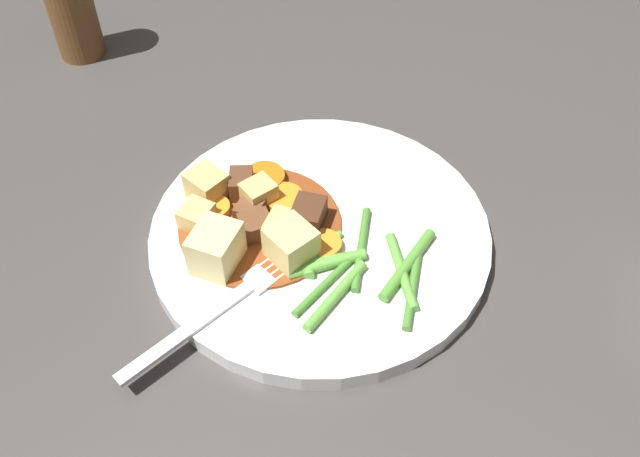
# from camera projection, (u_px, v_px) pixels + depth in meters

# --- Properties ---
(ground_plane) EXTENTS (3.00, 3.00, 0.00)m
(ground_plane) POSITION_uv_depth(u_px,v_px,m) (320.00, 241.00, 0.57)
(ground_plane) COLOR #423F3D
(dinner_plate) EXTENTS (0.27, 0.27, 0.02)m
(dinner_plate) POSITION_uv_depth(u_px,v_px,m) (320.00, 235.00, 0.57)
(dinner_plate) COLOR white
(dinner_plate) RESTS_ON ground_plane
(stew_sauce) EXTENTS (0.13, 0.13, 0.00)m
(stew_sauce) POSITION_uv_depth(u_px,v_px,m) (260.00, 225.00, 0.56)
(stew_sauce) COLOR brown
(stew_sauce) RESTS_ON dinner_plate
(carrot_slice_0) EXTENTS (0.04, 0.04, 0.01)m
(carrot_slice_0) POSITION_uv_depth(u_px,v_px,m) (323.00, 246.00, 0.55)
(carrot_slice_0) COLOR orange
(carrot_slice_0) RESTS_ON dinner_plate
(carrot_slice_1) EXTENTS (0.04, 0.04, 0.01)m
(carrot_slice_1) POSITION_uv_depth(u_px,v_px,m) (284.00, 200.00, 0.58)
(carrot_slice_1) COLOR orange
(carrot_slice_1) RESTS_ON dinner_plate
(carrot_slice_2) EXTENTS (0.04, 0.04, 0.01)m
(carrot_slice_2) POSITION_uv_depth(u_px,v_px,m) (219.00, 239.00, 0.55)
(carrot_slice_2) COLOR orange
(carrot_slice_2) RESTS_ON dinner_plate
(carrot_slice_3) EXTENTS (0.04, 0.04, 0.01)m
(carrot_slice_3) POSITION_uv_depth(u_px,v_px,m) (214.00, 210.00, 0.57)
(carrot_slice_3) COLOR orange
(carrot_slice_3) RESTS_ON dinner_plate
(carrot_slice_4) EXTENTS (0.04, 0.04, 0.01)m
(carrot_slice_4) POSITION_uv_depth(u_px,v_px,m) (265.00, 179.00, 0.59)
(carrot_slice_4) COLOR orange
(carrot_slice_4) RESTS_ON dinner_plate
(potato_chunk_0) EXTENTS (0.03, 0.03, 0.02)m
(potato_chunk_0) POSITION_uv_depth(u_px,v_px,m) (197.00, 217.00, 0.56)
(potato_chunk_0) COLOR #DBBC6B
(potato_chunk_0) RESTS_ON dinner_plate
(potato_chunk_1) EXTENTS (0.04, 0.04, 0.03)m
(potato_chunk_1) POSITION_uv_depth(u_px,v_px,m) (291.00, 245.00, 0.53)
(potato_chunk_1) COLOR #E5CC7A
(potato_chunk_1) RESTS_ON dinner_plate
(potato_chunk_2) EXTENTS (0.03, 0.03, 0.02)m
(potato_chunk_2) POSITION_uv_depth(u_px,v_px,m) (283.00, 228.00, 0.55)
(potato_chunk_2) COLOR #DBBC6B
(potato_chunk_2) RESTS_ON dinner_plate
(potato_chunk_3) EXTENTS (0.04, 0.04, 0.03)m
(potato_chunk_3) POSITION_uv_depth(u_px,v_px,m) (207.00, 186.00, 0.58)
(potato_chunk_3) COLOR #DBBC6B
(potato_chunk_3) RESTS_ON dinner_plate
(potato_chunk_4) EXTENTS (0.03, 0.03, 0.02)m
(potato_chunk_4) POSITION_uv_depth(u_px,v_px,m) (259.00, 195.00, 0.57)
(potato_chunk_4) COLOR #DBBC6B
(potato_chunk_4) RESTS_ON dinner_plate
(potato_chunk_5) EXTENTS (0.04, 0.04, 0.04)m
(potato_chunk_5) POSITION_uv_depth(u_px,v_px,m) (216.00, 249.00, 0.53)
(potato_chunk_5) COLOR #EAD68C
(potato_chunk_5) RESTS_ON dinner_plate
(meat_chunk_0) EXTENTS (0.02, 0.03, 0.02)m
(meat_chunk_0) POSITION_uv_depth(u_px,v_px,m) (251.00, 211.00, 0.56)
(meat_chunk_0) COLOR brown
(meat_chunk_0) RESTS_ON dinner_plate
(meat_chunk_1) EXTENTS (0.02, 0.03, 0.02)m
(meat_chunk_1) POSITION_uv_depth(u_px,v_px,m) (307.00, 219.00, 0.55)
(meat_chunk_1) COLOR #4C2B19
(meat_chunk_1) RESTS_ON dinner_plate
(meat_chunk_2) EXTENTS (0.03, 0.03, 0.02)m
(meat_chunk_2) POSITION_uv_depth(u_px,v_px,m) (242.00, 185.00, 0.58)
(meat_chunk_2) COLOR #56331E
(meat_chunk_2) RESTS_ON dinner_plate
(meat_chunk_3) EXTENTS (0.03, 0.03, 0.02)m
(meat_chunk_3) POSITION_uv_depth(u_px,v_px,m) (256.00, 227.00, 0.55)
(meat_chunk_3) COLOR brown
(meat_chunk_3) RESTS_ON dinner_plate
(green_bean_0) EXTENTS (0.03, 0.07, 0.01)m
(green_bean_0) POSITION_uv_depth(u_px,v_px,m) (336.00, 296.00, 0.51)
(green_bean_0) COLOR #66AD42
(green_bean_0) RESTS_ON dinner_plate
(green_bean_1) EXTENTS (0.03, 0.07, 0.01)m
(green_bean_1) POSITION_uv_depth(u_px,v_px,m) (324.00, 285.00, 0.52)
(green_bean_1) COLOR #4C8E33
(green_bean_1) RESTS_ON dinner_plate
(green_bean_2) EXTENTS (0.04, 0.04, 0.01)m
(green_bean_2) POSITION_uv_depth(u_px,v_px,m) (308.00, 245.00, 0.55)
(green_bean_2) COLOR #66AD42
(green_bean_2) RESTS_ON dinner_plate
(green_bean_3) EXTENTS (0.04, 0.07, 0.01)m
(green_bean_3) POSITION_uv_depth(u_px,v_px,m) (402.00, 271.00, 0.53)
(green_bean_3) COLOR #66AD42
(green_bean_3) RESTS_ON dinner_plate
(green_bean_4) EXTENTS (0.01, 0.07, 0.01)m
(green_bean_4) POSITION_uv_depth(u_px,v_px,m) (412.00, 288.00, 0.52)
(green_bean_4) COLOR #4C8E33
(green_bean_4) RESTS_ON dinner_plate
(green_bean_5) EXTENTS (0.05, 0.03, 0.01)m
(green_bean_5) POSITION_uv_depth(u_px,v_px,m) (329.00, 260.00, 0.54)
(green_bean_5) COLOR #66AD42
(green_bean_5) RESTS_ON dinner_plate
(green_bean_6) EXTENTS (0.05, 0.04, 0.01)m
(green_bean_6) POSITION_uv_depth(u_px,v_px,m) (327.00, 264.00, 0.53)
(green_bean_6) COLOR #66AD42
(green_bean_6) RESTS_ON dinner_plate
(green_bean_7) EXTENTS (0.02, 0.06, 0.01)m
(green_bean_7) POSITION_uv_depth(u_px,v_px,m) (309.00, 243.00, 0.55)
(green_bean_7) COLOR #66AD42
(green_bean_7) RESTS_ON dinner_plate
(green_bean_8) EXTENTS (0.02, 0.08, 0.01)m
(green_bean_8) POSITION_uv_depth(u_px,v_px,m) (361.00, 248.00, 0.54)
(green_bean_8) COLOR #4C8E33
(green_bean_8) RESTS_ON dinner_plate
(green_bean_9) EXTENTS (0.03, 0.08, 0.01)m
(green_bean_9) POSITION_uv_depth(u_px,v_px,m) (408.00, 264.00, 0.53)
(green_bean_9) COLOR #599E38
(green_bean_9) RESTS_ON dinner_plate
(fork) EXTENTS (0.10, 0.16, 0.00)m
(fork) POSITION_uv_depth(u_px,v_px,m) (227.00, 303.00, 0.51)
(fork) COLOR silver
(fork) RESTS_ON dinner_plate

